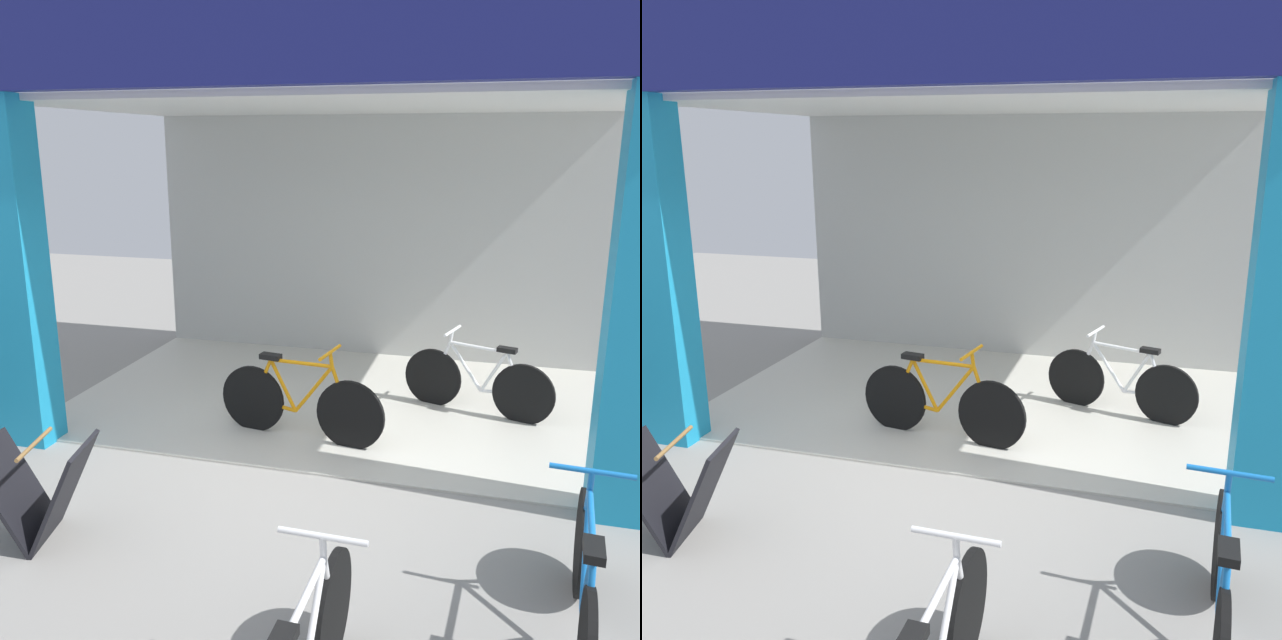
# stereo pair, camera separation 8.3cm
# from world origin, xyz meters

# --- Properties ---
(ground_plane) EXTENTS (19.57, 19.57, 0.00)m
(ground_plane) POSITION_xyz_m (0.00, 0.00, 0.00)
(ground_plane) COLOR gray
(ground_plane) RESTS_ON ground
(shop_facade) EXTENTS (5.99, 3.86, 3.96)m
(shop_facade) POSITION_xyz_m (0.00, 1.79, 2.12)
(shop_facade) COLOR beige
(shop_facade) RESTS_ON ground
(bicycle_inside_0) EXTENTS (1.69, 0.46, 0.93)m
(bicycle_inside_0) POSITION_xyz_m (-0.15, 0.68, 0.37)
(bicycle_inside_0) COLOR black
(bicycle_inside_0) RESTS_ON ground
(bicycle_inside_1) EXTENTS (1.56, 0.55, 0.89)m
(bicycle_inside_1) POSITION_xyz_m (1.47, 1.77, 0.35)
(bicycle_inside_1) COLOR black
(bicycle_inside_1) RESTS_ON ground
(bicycle_parked_1) EXTENTS (0.48, 1.73, 0.95)m
(bicycle_parked_1) POSITION_xyz_m (2.19, -1.55, 0.38)
(bicycle_parked_1) COLOR black
(bicycle_parked_1) RESTS_ON ground
(sandwich_board_sign) EXTENTS (0.84, 0.67, 0.77)m
(sandwich_board_sign) POSITION_xyz_m (-1.43, -1.44, 0.38)
(sandwich_board_sign) COLOR black
(sandwich_board_sign) RESTS_ON ground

